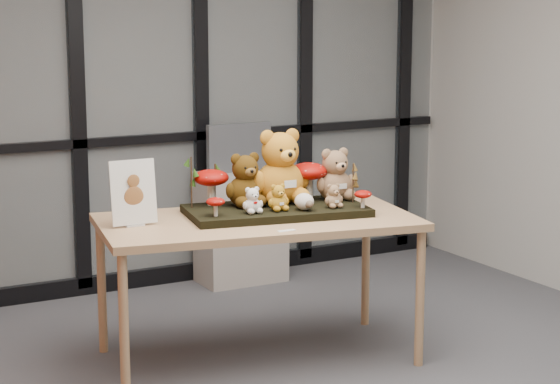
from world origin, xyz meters
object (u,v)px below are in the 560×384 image
cabinet (241,227)px  mushroom_back_left (211,186)px  bear_white_bow (252,199)px  mushroom_front_right (363,198)px  plush_cream_hedgehog (304,201)px  monitor (239,147)px  bear_beige_small (333,194)px  mushroom_back_right (309,179)px  bear_pooh_yellow (280,163)px  bear_tan_back (335,171)px  display_table (258,230)px  bear_small_yellow (278,196)px  diorama_tray (276,211)px  mushroom_front_left (216,206)px  sign_holder (134,195)px  bear_brown_medium (245,177)px

cabinet → mushroom_back_left: bearing=-122.8°
bear_white_bow → mushroom_front_right: 0.63m
plush_cream_hedgehog → monitor: size_ratio=0.22×
bear_beige_small → monitor: size_ratio=0.31×
mushroom_back_right → monitor: bearing=80.5°
bear_pooh_yellow → bear_tan_back: bearing=0.0°
display_table → bear_small_yellow: size_ratio=11.33×
bear_tan_back → cabinet: bear_tan_back is taller
diorama_tray → monitor: size_ratio=2.05×
bear_beige_small → mushroom_back_right: (-0.01, 0.26, 0.05)m
bear_tan_back → mushroom_front_left: bear_tan_back is taller
mushroom_front_right → monitor: (0.08, 1.72, 0.06)m
bear_beige_small → sign_holder: bearing=176.4°
bear_pooh_yellow → bear_tan_back: (0.33, -0.06, -0.07)m
display_table → monitor: bearing=77.7°
bear_pooh_yellow → bear_small_yellow: bear_pooh_yellow is taller
display_table → cabinet: size_ratio=2.32×
mushroom_front_right → bear_white_bow: bearing=164.9°
bear_white_bow → cabinet: bearing=76.3°
bear_beige_small → mushroom_front_right: size_ratio=1.37×
cabinet → display_table: bearing=-113.0°
mushroom_back_left → sign_holder: size_ratio=0.63×
bear_tan_back → mushroom_front_right: 0.30m
diorama_tray → sign_holder: sign_holder is taller
diorama_tray → mushroom_back_right: (0.26, 0.09, 0.14)m
bear_beige_small → mushroom_back_right: 0.26m
plush_cream_hedgehog → cabinet: plush_cream_hedgehog is taller
bear_pooh_yellow → cabinet: (0.42, 1.36, -0.69)m
bear_tan_back → bear_white_bow: 0.62m
mushroom_back_left → bear_pooh_yellow: bearing=-19.2°
mushroom_back_right → mushroom_front_right: bearing=-65.9°
plush_cream_hedgehog → mushroom_back_right: bearing=65.6°
diorama_tray → bear_pooh_yellow: bear_pooh_yellow is taller
display_table → bear_beige_small: (0.41, -0.13, 0.18)m
bear_pooh_yellow → mushroom_front_left: size_ratio=4.15×
mushroom_back_right → monitor: size_ratio=0.50×
bear_pooh_yellow → plush_cream_hedgehog: (0.02, -0.25, -0.18)m
bear_white_bow → monitor: size_ratio=0.33×
bear_pooh_yellow → mushroom_front_left: bearing=-151.3°
bear_brown_medium → bear_white_bow: (-0.06, -0.20, -0.09)m
bear_beige_small → plush_cream_hedgehog: bearing=-174.4°
display_table → mushroom_front_right: size_ratio=17.12×
mushroom_back_right → sign_holder: sign_holder is taller
bear_brown_medium → cabinet: 1.60m
bear_pooh_yellow → bear_brown_medium: 0.22m
bear_tan_back → cabinet: (0.09, 1.42, -0.62)m
mushroom_back_left → bear_brown_medium: bearing=-32.4°
cabinet → monitor: 0.57m
plush_cream_hedgehog → bear_brown_medium: bearing=140.5°
bear_brown_medium → bear_tan_back: size_ratio=1.00×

